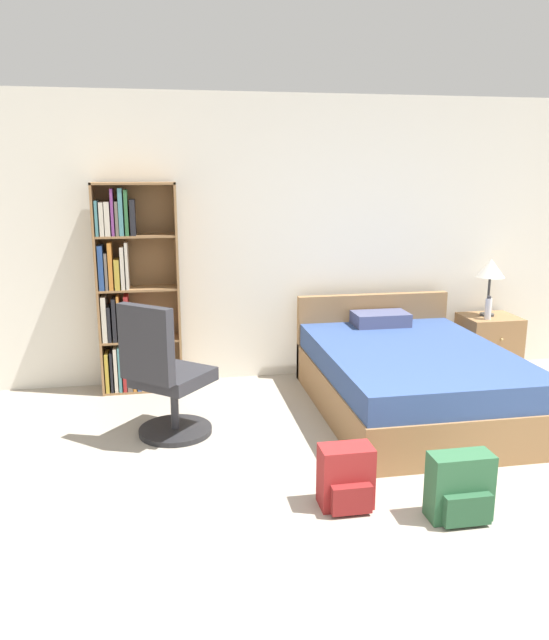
# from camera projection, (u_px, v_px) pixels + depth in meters

# --- Properties ---
(ground_plane) EXTENTS (14.00, 14.00, 0.00)m
(ground_plane) POSITION_uv_depth(u_px,v_px,m) (428.00, 581.00, 3.02)
(ground_plane) COLOR #A39989
(wall_back) EXTENTS (9.00, 0.06, 2.60)m
(wall_back) POSITION_uv_depth(u_px,v_px,m) (293.00, 240.00, 5.80)
(wall_back) COLOR silver
(wall_back) RESTS_ON ground_plane
(bookshelf) EXTENTS (0.70, 0.28, 1.84)m
(bookshelf) POSITION_uv_depth(u_px,v_px,m) (128.00, 292.00, 5.44)
(bookshelf) COLOR olive
(bookshelf) RESTS_ON ground_plane
(bed) EXTENTS (1.46, 2.06, 0.80)m
(bed) POSITION_uv_depth(u_px,v_px,m) (409.00, 377.00, 5.11)
(bed) COLOR olive
(bed) RESTS_ON ground_plane
(office_chair) EXTENTS (0.71, 0.72, 1.04)m
(office_chair) POSITION_uv_depth(u_px,v_px,m) (165.00, 379.00, 4.53)
(office_chair) COLOR #232326
(office_chair) RESTS_ON ground_plane
(nightstand) EXTENTS (0.51, 0.47, 0.57)m
(nightstand) POSITION_uv_depth(u_px,v_px,m) (488.00, 344.00, 6.06)
(nightstand) COLOR olive
(nightstand) RESTS_ON ground_plane
(table_lamp) EXTENTS (0.27, 0.27, 0.55)m
(table_lamp) POSITION_uv_depth(u_px,v_px,m) (491.00, 270.00, 5.92)
(table_lamp) COLOR #333333
(table_lamp) RESTS_ON nightstand
(water_bottle) EXTENTS (0.06, 0.06, 0.22)m
(water_bottle) POSITION_uv_depth(u_px,v_px,m) (488.00, 308.00, 5.85)
(water_bottle) COLOR silver
(water_bottle) RESTS_ON nightstand
(backpack_green) EXTENTS (0.36, 0.22, 0.39)m
(backpack_green) POSITION_uv_depth(u_px,v_px,m) (460.00, 489.00, 3.52)
(backpack_green) COLOR #2D603D
(backpack_green) RESTS_ON ground_plane
(backpack_red) EXTENTS (0.31, 0.25, 0.37)m
(backpack_red) POSITION_uv_depth(u_px,v_px,m) (346.00, 478.00, 3.65)
(backpack_red) COLOR maroon
(backpack_red) RESTS_ON ground_plane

